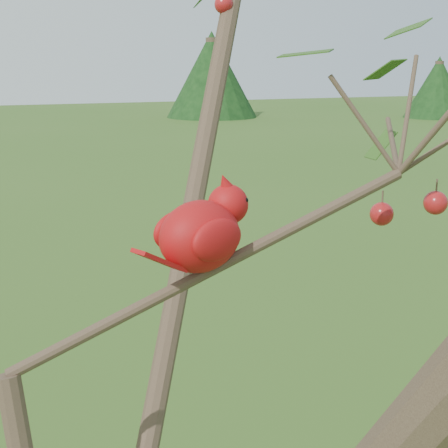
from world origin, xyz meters
name	(u,v)px	position (x,y,z in m)	size (l,w,h in m)	color
crabapple_tree	(74,275)	(0.03, -0.02, 2.12)	(2.35, 2.05, 2.95)	#3B2A20
cardinal	(203,232)	(0.23, 0.08, 2.13)	(0.21, 0.14, 0.15)	red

